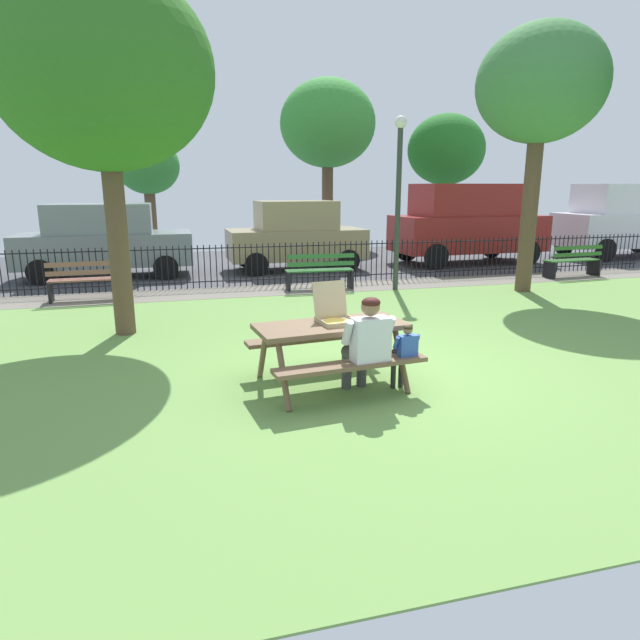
{
  "coord_description": "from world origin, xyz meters",
  "views": [
    {
      "loc": [
        -2.68,
        -6.41,
        2.36
      ],
      "look_at": [
        -0.99,
        -0.07,
        0.75
      ],
      "focal_mm": 30.42,
      "sensor_mm": 36.0,
      "label": 1
    }
  ],
  "objects": [
    {
      "name": "parked_car_center",
      "position": [
        0.71,
        9.04,
        1.01
      ],
      "size": [
        3.94,
        1.91,
        1.98
      ],
      "color": "#9E8A5E",
      "rests_on": "ground"
    },
    {
      "name": "park_bench_center",
      "position": [
        0.58,
        5.87,
        0.42
      ],
      "size": [
        1.62,
        0.53,
        0.85
      ],
      "color": "#2D672F",
      "rests_on": "ground"
    },
    {
      "name": "far_tree_center",
      "position": [
        3.63,
        16.06,
        4.84
      ],
      "size": [
        3.89,
        3.89,
        6.63
      ],
      "color": "brown",
      "rests_on": "ground"
    },
    {
      "name": "far_tree_midleft",
      "position": [
        -3.53,
        16.06,
        3.11
      ],
      "size": [
        2.4,
        2.4,
        4.25
      ],
      "color": "brown",
      "rests_on": "ground"
    },
    {
      "name": "child_at_table",
      "position": [
        -0.17,
        -0.82,
        0.51
      ],
      "size": [
        0.33,
        0.32,
        0.83
      ],
      "color": "#282828",
      "rests_on": "ground"
    },
    {
      "name": "pizza_box_open",
      "position": [
        -0.87,
        -0.29,
        0.86
      ],
      "size": [
        0.49,
        0.54,
        0.47
      ],
      "color": "tan",
      "rests_on": "picnic_table_foreground"
    },
    {
      "name": "parked_car_left",
      "position": [
        -4.49,
        9.03,
        1.01
      ],
      "size": [
        4.42,
        1.95,
        1.94
      ],
      "color": "gray",
      "rests_on": "ground"
    },
    {
      "name": "tree_near_table",
      "position": [
        -3.57,
        2.83,
        4.04
      ],
      "size": [
        3.3,
        3.3,
        5.55
      ],
      "color": "brown",
      "rests_on": "ground"
    },
    {
      "name": "parked_car_far_right",
      "position": [
        12.29,
        9.04,
        1.31
      ],
      "size": [
        4.71,
        2.09,
        2.46
      ],
      "color": "silver",
      "rests_on": "ground"
    },
    {
      "name": "street_asphalt",
      "position": [
        0.0,
        10.59,
        -0.01
      ],
      "size": [
        28.0,
        7.77,
        0.01
      ],
      "primitive_type": "cube",
      "color": "#424247"
    },
    {
      "name": "parked_car_right",
      "position": [
        6.25,
        9.04,
        1.31
      ],
      "size": [
        4.76,
        2.2,
        2.46
      ],
      "color": "maroon",
      "rests_on": "ground"
    },
    {
      "name": "far_tree_midright",
      "position": [
        9.0,
        16.06,
        3.92
      ],
      "size": [
        3.34,
        3.34,
        5.46
      ],
      "color": "brown",
      "rests_on": "ground"
    },
    {
      "name": "park_bench_right",
      "position": [
        7.65,
        5.87,
        0.42
      ],
      "size": [
        1.63,
        0.59,
        0.85
      ],
      "color": "#306629",
      "rests_on": "ground"
    },
    {
      "name": "picnic_table_foreground",
      "position": [
        -0.94,
        -0.37,
        0.6
      ],
      "size": [
        1.95,
        1.67,
        0.79
      ],
      "color": "brown",
      "rests_on": "ground"
    },
    {
      "name": "lamp_post_walkway",
      "position": [
        2.29,
        5.34,
        2.39
      ],
      "size": [
        0.28,
        0.28,
        3.9
      ],
      "color": "#2D382D",
      "rests_on": "ground"
    },
    {
      "name": "park_bench_left",
      "position": [
        -4.52,
        5.87,
        0.42
      ],
      "size": [
        1.62,
        0.53,
        0.85
      ],
      "color": "brown",
      "rests_on": "ground"
    },
    {
      "name": "cobblestone_walkway",
      "position": [
        0.0,
        6.01,
        -0.0
      ],
      "size": [
        28.0,
        1.4,
        0.01
      ],
      "primitive_type": "cube",
      "color": "slate"
    },
    {
      "name": "ground",
      "position": [
        0.0,
        1.35,
        -0.01
      ],
      "size": [
        28.0,
        10.71,
        0.02
      ],
      "primitive_type": "cube",
      "color": "#6C984A"
    },
    {
      "name": "iron_fence_streetside",
      "position": [
        0.0,
        6.71,
        0.53
      ],
      "size": [
        21.14,
        0.03,
        1.03
      ],
      "color": "black",
      "rests_on": "ground"
    },
    {
      "name": "tree_midground_right",
      "position": [
        5.12,
        4.44,
        4.45
      ],
      "size": [
        2.75,
        2.75,
        5.75
      ],
      "color": "brown",
      "rests_on": "ground"
    },
    {
      "name": "adult_at_table",
      "position": [
        -0.65,
        -0.84,
        0.66
      ],
      "size": [
        0.63,
        0.62,
        1.19
      ],
      "color": "#404040",
      "rests_on": "ground"
    }
  ]
}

